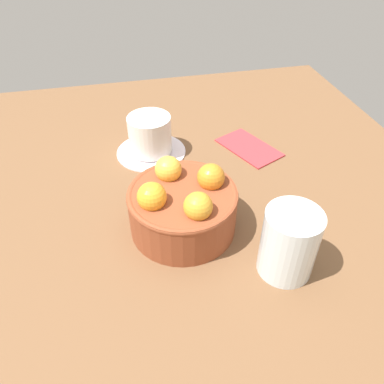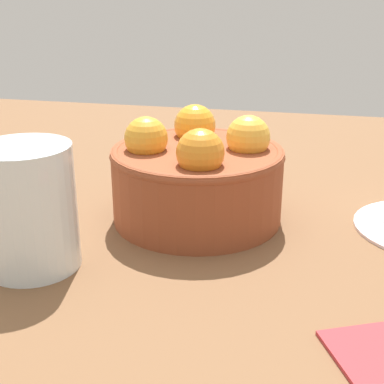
% 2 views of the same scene
% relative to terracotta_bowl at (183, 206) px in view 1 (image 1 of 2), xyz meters
% --- Properties ---
extents(ground_plane, '(1.14, 0.98, 0.04)m').
position_rel_terracotta_bowl_xyz_m(ground_plane, '(0.00, 0.00, -0.07)').
color(ground_plane, brown).
extents(terracotta_bowl, '(0.16, 0.16, 0.10)m').
position_rel_terracotta_bowl_xyz_m(terracotta_bowl, '(0.00, 0.00, 0.00)').
color(terracotta_bowl, brown).
rests_on(terracotta_bowl, ground_plane).
extents(coffee_cup, '(0.14, 0.14, 0.08)m').
position_rel_terracotta_bowl_xyz_m(coffee_cup, '(-0.22, -0.02, -0.01)').
color(coffee_cup, white).
rests_on(coffee_cup, ground_plane).
extents(water_glass, '(0.08, 0.08, 0.10)m').
position_rel_terracotta_bowl_xyz_m(water_glass, '(0.11, 0.12, 0.01)').
color(water_glass, silver).
rests_on(water_glass, ground_plane).
extents(folded_napkin, '(0.15, 0.12, 0.01)m').
position_rel_terracotta_bowl_xyz_m(folded_napkin, '(-0.19, 0.18, -0.04)').
color(folded_napkin, '#B23338').
rests_on(folded_napkin, ground_plane).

